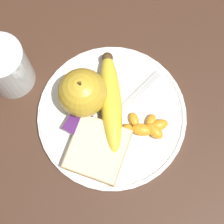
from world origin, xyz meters
TOP-DOWN VIEW (x-y plane):
  - ground_plane at (0.00, 0.00)m, footprint 3.00×3.00m
  - plate at (0.00, 0.00)m, footprint 0.25×0.25m
  - juice_glass at (-0.02, 0.19)m, footprint 0.08×0.08m
  - apple at (0.00, 0.05)m, footprint 0.08×0.08m
  - banana at (0.02, 0.01)m, footprint 0.16×0.13m
  - bread_slice at (-0.06, -0.01)m, footprint 0.11×0.10m
  - fork at (0.01, -0.01)m, footprint 0.16×0.06m
  - jam_packet at (-0.04, 0.04)m, footprint 0.04×0.03m
  - orange_segment_0 at (0.02, -0.06)m, footprint 0.03×0.02m
  - orange_segment_1 at (-0.02, -0.04)m, footprint 0.04×0.03m
  - orange_segment_2 at (0.02, -0.08)m, footprint 0.04×0.04m
  - orange_segment_3 at (0.01, -0.08)m, footprint 0.03×0.04m
  - orange_segment_4 at (-0.00, -0.06)m, footprint 0.03×0.04m
  - orange_segment_5 at (0.01, -0.04)m, footprint 0.03×0.03m

SIDE VIEW (x-z plane):
  - ground_plane at x=0.00m, z-range 0.00..0.00m
  - plate at x=0.00m, z-range 0.00..0.02m
  - fork at x=0.01m, z-range 0.01..0.02m
  - orange_segment_5 at x=0.01m, z-range 0.01..0.03m
  - orange_segment_0 at x=0.02m, z-range 0.01..0.03m
  - orange_segment_2 at x=0.02m, z-range 0.01..0.03m
  - orange_segment_1 at x=-0.02m, z-range 0.01..0.03m
  - orange_segment_3 at x=0.01m, z-range 0.01..0.03m
  - orange_segment_4 at x=0.00m, z-range 0.01..0.03m
  - jam_packet at x=-0.04m, z-range 0.01..0.03m
  - bread_slice at x=-0.06m, z-range 0.01..0.03m
  - banana at x=0.02m, z-range 0.01..0.05m
  - juice_glass at x=-0.02m, z-range 0.00..0.10m
  - apple at x=0.00m, z-range 0.01..0.10m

